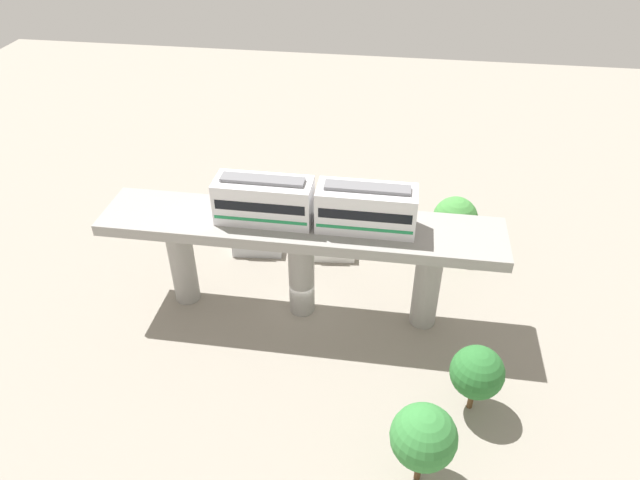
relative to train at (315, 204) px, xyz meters
name	(u,v)px	position (x,y,z in m)	size (l,w,h in m)	color
ground_plane	(302,309)	(0.00, 1.00, -9.58)	(120.00, 120.00, 0.00)	gray
viaduct	(301,246)	(0.00, 1.00, -3.55)	(5.20, 28.00, 8.05)	#999691
train	(315,204)	(0.00, 0.00, 0.00)	(2.64, 13.55, 3.24)	white
parked_car_red	(386,217)	(12.55, -4.72, -8.84)	(2.17, 4.35, 1.76)	red
parked_car_silver	(257,245)	(6.58, 6.08, -8.84)	(2.20, 4.35, 1.76)	#B2B5BA
parked_car_white	(330,249)	(6.87, -0.17, -8.84)	(2.25, 4.37, 1.76)	white
tree_near_viaduct	(477,372)	(-7.50, -11.14, -6.36)	(3.32, 3.32, 4.90)	brown
tree_mid_lot	(455,219)	(9.51, -10.51, -6.44)	(3.80, 3.80, 5.05)	brown
tree_far_corner	(424,437)	(-13.00, -7.88, -5.81)	(3.65, 3.65, 5.62)	brown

